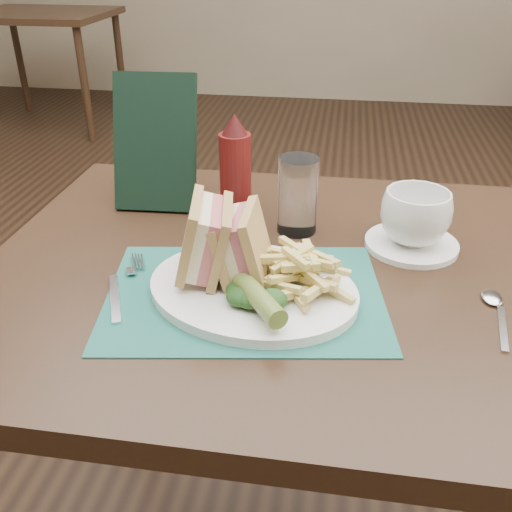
{
  "coord_description": "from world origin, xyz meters",
  "views": [
    {
      "loc": [
        0.09,
        -1.26,
        1.2
      ],
      "look_at": [
        -0.02,
        -0.56,
        0.8
      ],
      "focal_mm": 40.0,
      "sensor_mm": 36.0,
      "label": 1
    }
  ],
  "objects": [
    {
      "name": "fries_pile",
      "position": [
        0.05,
        -0.57,
        0.8
      ],
      "size": [
        0.18,
        0.2,
        0.06
      ],
      "primitive_type": null,
      "color": "#D0BD68",
      "rests_on": "plate"
    },
    {
      "name": "table_bg_left",
      "position": [
        -1.93,
        2.49,
        0.38
      ],
      "size": [
        0.9,
        0.75,
        0.75
      ],
      "primitive_type": null,
      "color": "black",
      "rests_on": "ground"
    },
    {
      "name": "drinking_glass",
      "position": [
        0.02,
        -0.38,
        0.81
      ],
      "size": [
        0.07,
        0.07,
        0.13
      ],
      "primitive_type": "cylinder",
      "rotation": [
        0.0,
        0.0,
        0.1
      ],
      "color": "white",
      "rests_on": "table_main"
    },
    {
      "name": "sandwich_half_b",
      "position": [
        -0.06,
        -0.57,
        0.82
      ],
      "size": [
        0.08,
        0.11,
        0.1
      ],
      "primitive_type": null,
      "rotation": [
        0.0,
        -0.24,
        0.01
      ],
      "color": "tan",
      "rests_on": "plate"
    },
    {
      "name": "table_main",
      "position": [
        0.0,
        -0.5,
        0.38
      ],
      "size": [
        0.9,
        0.75,
        0.75
      ],
      "primitive_type": null,
      "color": "black",
      "rests_on": "ground"
    },
    {
      "name": "fork",
      "position": [
        -0.21,
        -0.61,
        0.76
      ],
      "size": [
        0.1,
        0.17,
        0.01
      ],
      "primitive_type": null,
      "rotation": [
        0.0,
        0.0,
        0.4
      ],
      "color": "silver",
      "rests_on": "placemat"
    },
    {
      "name": "plate",
      "position": [
        -0.02,
        -0.59,
        0.76
      ],
      "size": [
        0.35,
        0.31,
        0.01
      ],
      "primitive_type": null,
      "rotation": [
        0.0,
        0.0,
        -0.24
      ],
      "color": "white",
      "rests_on": "placemat"
    },
    {
      "name": "ketchup_bottle",
      "position": [
        -0.09,
        -0.34,
        0.84
      ],
      "size": [
        0.07,
        0.07,
        0.19
      ],
      "primitive_type": null,
      "rotation": [
        0.0,
        0.0,
        0.2
      ],
      "color": "#540F0E",
      "rests_on": "table_main"
    },
    {
      "name": "placemat",
      "position": [
        -0.03,
        -0.6,
        0.75
      ],
      "size": [
        0.43,
        0.33,
        0.0
      ],
      "primitive_type": "cube",
      "rotation": [
        0.0,
        0.0,
        0.15
      ],
      "color": "#1B594D",
      "rests_on": "table_main"
    },
    {
      "name": "coffee_cup",
      "position": [
        0.21,
        -0.41,
        0.8
      ],
      "size": [
        0.16,
        0.16,
        0.09
      ],
      "primitive_type": "imported",
      "rotation": [
        0.0,
        0.0,
        0.88
      ],
      "color": "white",
      "rests_on": "saucer"
    },
    {
      "name": "pickle_spear",
      "position": [
        -0.0,
        -0.65,
        0.79
      ],
      "size": [
        0.09,
        0.12,
        0.03
      ],
      "primitive_type": "cylinder",
      "rotation": [
        1.54,
        0.0,
        0.59
      ],
      "color": "#546B28",
      "rests_on": "plate"
    },
    {
      "name": "saucer",
      "position": [
        0.21,
        -0.41,
        0.76
      ],
      "size": [
        0.19,
        0.19,
        0.01
      ],
      "primitive_type": "cylinder",
      "rotation": [
        0.0,
        0.0,
        -0.35
      ],
      "color": "white",
      "rests_on": "table_main"
    },
    {
      "name": "check_presenter",
      "position": [
        -0.24,
        -0.31,
        0.87
      ],
      "size": [
        0.15,
        0.1,
        0.24
      ],
      "primitive_type": "cube",
      "rotation": [
        -0.31,
        0.0,
        0.05
      ],
      "color": "black",
      "rests_on": "table_main"
    },
    {
      "name": "sandwich_half_a",
      "position": [
        -0.11,
        -0.57,
        0.82
      ],
      "size": [
        0.1,
        0.13,
        0.12
      ],
      "primitive_type": null,
      "rotation": [
        0.0,
        0.24,
        0.17
      ],
      "color": "tan",
      "rests_on": "plate"
    },
    {
      "name": "kale_garnish",
      "position": [
        -0.01,
        -0.64,
        0.78
      ],
      "size": [
        0.11,
        0.08,
        0.03
      ],
      "primitive_type": null,
      "color": "#163413",
      "rests_on": "plate"
    },
    {
      "name": "floor",
      "position": [
        0.0,
        0.0,
        0.0
      ],
      "size": [
        7.0,
        7.0,
        0.0
      ],
      "primitive_type": "plane",
      "color": "black",
      "rests_on": "ground"
    },
    {
      "name": "spoon",
      "position": [
        0.31,
        -0.6,
        0.76
      ],
      "size": [
        0.06,
        0.15,
        0.01
      ],
      "primitive_type": null,
      "rotation": [
        0.0,
        0.0,
        -0.15
      ],
      "color": "silver",
      "rests_on": "table_main"
    },
    {
      "name": "wall_back",
      "position": [
        0.0,
        3.5,
        0.0
      ],
      "size": [
        6.0,
        0.0,
        6.0
      ],
      "primitive_type": "plane",
      "rotation": [
        1.57,
        0.0,
        0.0
      ],
      "color": "gray",
      "rests_on": "ground"
    }
  ]
}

